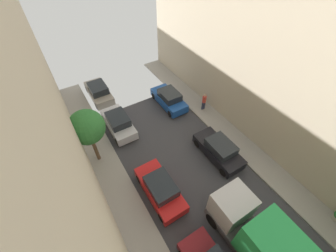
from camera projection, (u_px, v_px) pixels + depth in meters
sidewalk_right at (318, 215)px, 13.30m from camera, size 2.00×44.00×0.15m
parked_car_left_3 at (160, 189)px, 13.86m from camera, size 1.78×4.20×1.57m
parked_car_left_4 at (118, 123)px, 18.08m from camera, size 1.78×4.20×1.57m
parked_car_left_5 at (99, 92)px, 21.09m from camera, size 1.78×4.20×1.57m
parked_car_right_1 at (219, 150)px, 16.08m from camera, size 1.78×4.20×1.57m
parked_car_right_2 at (169, 99)px, 20.34m from camera, size 1.78×4.20×1.57m
delivery_truck at (269, 249)px, 10.46m from camera, size 2.26×6.60×3.38m
pedestrian at (204, 101)px, 19.54m from camera, size 0.40×0.36×1.72m
street_tree_2 at (87, 127)px, 13.75m from camera, size 2.38×2.38×4.65m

